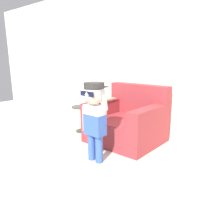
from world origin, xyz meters
TOP-DOWN VIEW (x-y plane):
  - ground_plane at (0.00, 0.00)m, footprint 10.00×10.00m
  - wall_back at (0.00, 0.74)m, footprint 10.00×0.05m
  - armchair at (-0.12, 0.19)m, footprint 1.07×0.93m
  - person_child at (-0.01, -0.66)m, footprint 0.41×0.31m
  - side_table at (-1.01, 0.04)m, footprint 0.37×0.37m

SIDE VIEW (x-z plane):
  - ground_plane at x=0.00m, z-range 0.00..0.00m
  - side_table at x=-1.01m, z-range 0.05..0.51m
  - armchair at x=-0.12m, z-range -0.13..0.75m
  - person_child at x=-0.01m, z-range 0.17..1.18m
  - wall_back at x=0.00m, z-range 0.00..2.60m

